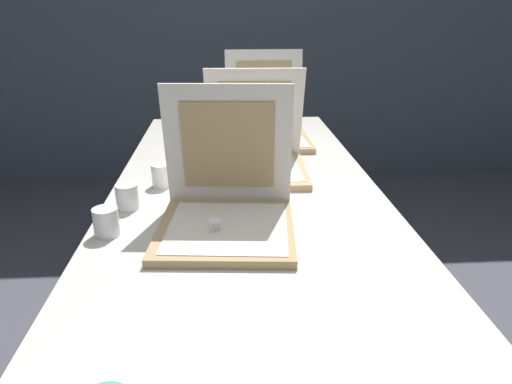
% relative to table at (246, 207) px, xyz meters
% --- Properties ---
extents(wall_back, '(10.00, 0.10, 2.60)m').
position_rel_table_xyz_m(wall_back, '(0.00, 2.30, 0.60)').
color(wall_back, '#4C5660').
rests_on(wall_back, ground).
extents(table, '(0.84, 2.03, 0.75)m').
position_rel_table_xyz_m(table, '(0.00, 0.00, 0.00)').
color(table, beige).
rests_on(table, ground).
extents(pizza_box_front, '(0.37, 0.37, 0.36)m').
position_rel_table_xyz_m(pizza_box_front, '(-0.06, -0.25, 0.10)').
color(pizza_box_front, tan).
rests_on(pizza_box_front, table).
extents(pizza_box_middle, '(0.35, 0.35, 0.35)m').
position_rel_table_xyz_m(pizza_box_middle, '(0.04, 0.19, 0.10)').
color(pizza_box_middle, tan).
rests_on(pizza_box_middle, table).
extents(pizza_box_back, '(0.34, 0.40, 0.36)m').
position_rel_table_xyz_m(pizza_box_back, '(0.12, 0.59, 0.10)').
color(pizza_box_back, tan).
rests_on(pizza_box_back, table).
extents(cup_white_mid, '(0.06, 0.06, 0.07)m').
position_rel_table_xyz_m(cup_white_mid, '(-0.27, 0.07, 0.09)').
color(cup_white_mid, white).
rests_on(cup_white_mid, table).
extents(cup_white_near_left, '(0.06, 0.06, 0.07)m').
position_rel_table_xyz_m(cup_white_near_left, '(-0.36, -0.27, 0.09)').
color(cup_white_near_left, white).
rests_on(cup_white_near_left, table).
extents(cup_white_near_center, '(0.06, 0.06, 0.07)m').
position_rel_table_xyz_m(cup_white_near_center, '(-0.34, -0.11, 0.09)').
color(cup_white_near_center, white).
rests_on(cup_white_near_center, table).
extents(cup_white_far, '(0.06, 0.06, 0.07)m').
position_rel_table_xyz_m(cup_white_far, '(-0.21, 0.36, 0.09)').
color(cup_white_far, white).
rests_on(cup_white_far, table).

